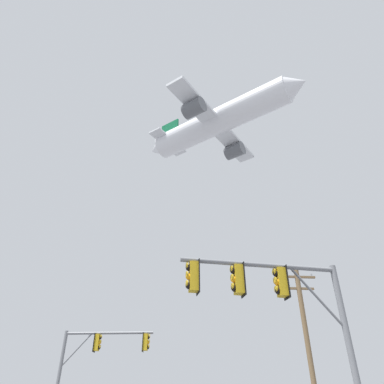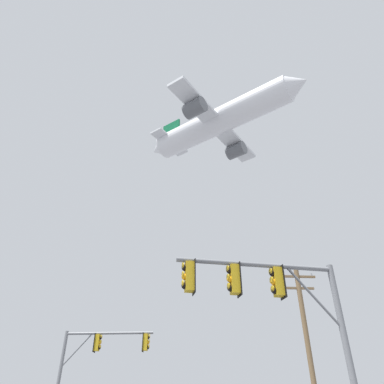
% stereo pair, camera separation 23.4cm
% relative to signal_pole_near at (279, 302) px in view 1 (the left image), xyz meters
% --- Properties ---
extents(signal_pole_near, '(5.27, 0.88, 5.73)m').
position_rel_signal_pole_near_xyz_m(signal_pole_near, '(0.00, 0.00, 0.00)').
color(signal_pole_near, slate).
rests_on(signal_pole_near, ground).
extents(signal_pole_far, '(5.31, 0.93, 5.62)m').
position_rel_signal_pole_near_xyz_m(signal_pole_far, '(-7.44, 11.99, -0.20)').
color(signal_pole_far, slate).
rests_on(signal_pole_far, ground).
extents(utility_pole, '(2.20, 0.28, 8.86)m').
position_rel_signal_pole_near_xyz_m(utility_pole, '(4.37, 9.37, 0.30)').
color(utility_pole, brown).
rests_on(utility_pole, ground).
extents(airplane, '(23.02, 19.73, 7.37)m').
position_rel_signal_pole_near_xyz_m(airplane, '(3.67, 28.93, 34.39)').
color(airplane, white).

